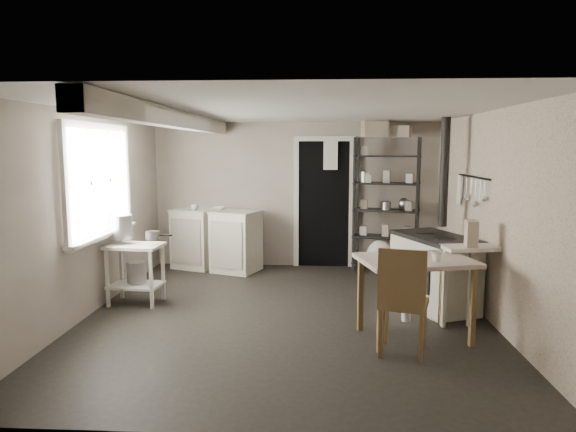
# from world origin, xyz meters

# --- Properties ---
(floor) EXTENTS (5.00, 5.00, 0.00)m
(floor) POSITION_xyz_m (0.00, 0.00, 0.00)
(floor) COLOR black
(floor) RESTS_ON ground
(ceiling) EXTENTS (5.00, 5.00, 0.00)m
(ceiling) POSITION_xyz_m (0.00, 0.00, 2.30)
(ceiling) COLOR silver
(ceiling) RESTS_ON wall_back
(wall_back) EXTENTS (4.50, 0.02, 2.30)m
(wall_back) POSITION_xyz_m (0.00, 2.50, 1.15)
(wall_back) COLOR #A3978B
(wall_back) RESTS_ON ground
(wall_front) EXTENTS (4.50, 0.02, 2.30)m
(wall_front) POSITION_xyz_m (0.00, -2.50, 1.15)
(wall_front) COLOR #A3978B
(wall_front) RESTS_ON ground
(wall_left) EXTENTS (0.02, 5.00, 2.30)m
(wall_left) POSITION_xyz_m (-2.25, 0.00, 1.15)
(wall_left) COLOR #A3978B
(wall_left) RESTS_ON ground
(wall_right) EXTENTS (0.02, 5.00, 2.30)m
(wall_right) POSITION_xyz_m (2.25, 0.00, 1.15)
(wall_right) COLOR #A3978B
(wall_right) RESTS_ON ground
(window) EXTENTS (0.12, 1.76, 1.28)m
(window) POSITION_xyz_m (-2.22, 0.20, 1.50)
(window) COLOR silver
(window) RESTS_ON wall_left
(doorway) EXTENTS (0.96, 0.10, 2.08)m
(doorway) POSITION_xyz_m (0.45, 2.47, 1.00)
(doorway) COLOR silver
(doorway) RESTS_ON ground
(ceiling_beam) EXTENTS (0.18, 5.00, 0.18)m
(ceiling_beam) POSITION_xyz_m (-1.20, 0.00, 2.20)
(ceiling_beam) COLOR silver
(ceiling_beam) RESTS_ON ceiling
(wallpaper_panel) EXTENTS (0.01, 5.00, 2.30)m
(wallpaper_panel) POSITION_xyz_m (2.24, 0.00, 1.15)
(wallpaper_panel) COLOR beige
(wallpaper_panel) RESTS_ON wall_right
(utensil_rail) EXTENTS (0.06, 1.20, 0.44)m
(utensil_rail) POSITION_xyz_m (2.19, 0.60, 1.55)
(utensil_rail) COLOR #B9B9BC
(utensil_rail) RESTS_ON wall_right
(prep_table) EXTENTS (0.68, 0.51, 0.73)m
(prep_table) POSITION_xyz_m (-1.86, 0.33, 0.40)
(prep_table) COLOR silver
(prep_table) RESTS_ON ground
(stockpot) EXTENTS (0.27, 0.27, 0.29)m
(stockpot) POSITION_xyz_m (-2.04, 0.39, 0.94)
(stockpot) COLOR #B9B9BC
(stockpot) RESTS_ON prep_table
(saucepan) EXTENTS (0.17, 0.17, 0.09)m
(saucepan) POSITION_xyz_m (-1.64, 0.34, 0.85)
(saucepan) COLOR #B9B9BC
(saucepan) RESTS_ON prep_table
(bucket) EXTENTS (0.25, 0.25, 0.25)m
(bucket) POSITION_xyz_m (-1.87, 0.37, 0.39)
(bucket) COLOR #B9B9BC
(bucket) RESTS_ON prep_table
(base_cabinets) EXTENTS (1.55, 1.06, 0.94)m
(base_cabinets) POSITION_xyz_m (-1.23, 2.18, 0.46)
(base_cabinets) COLOR silver
(base_cabinets) RESTS_ON ground
(mixing_bowl) EXTENTS (0.28, 0.28, 0.07)m
(mixing_bowl) POSITION_xyz_m (-1.19, 2.17, 0.95)
(mixing_bowl) COLOR white
(mixing_bowl) RESTS_ON base_cabinets
(counter_cup) EXTENTS (0.14, 0.14, 0.09)m
(counter_cup) POSITION_xyz_m (-1.55, 2.07, 0.97)
(counter_cup) COLOR white
(counter_cup) RESTS_ON base_cabinets
(shelf_rack) EXTENTS (1.04, 0.62, 2.05)m
(shelf_rack) POSITION_xyz_m (1.39, 2.16, 0.95)
(shelf_rack) COLOR black
(shelf_rack) RESTS_ON ground
(shelf_jar) EXTENTS (0.08, 0.09, 0.17)m
(shelf_jar) POSITION_xyz_m (1.11, 2.15, 1.36)
(shelf_jar) COLOR white
(shelf_jar) RESTS_ON shelf_rack
(storage_box_a) EXTENTS (0.38, 0.34, 0.24)m
(storage_box_a) POSITION_xyz_m (1.19, 2.12, 2.01)
(storage_box_a) COLOR #C3B49D
(storage_box_a) RESTS_ON shelf_rack
(storage_box_b) EXTENTS (0.33, 0.32, 0.17)m
(storage_box_b) POSITION_xyz_m (1.59, 2.16, 1.99)
(storage_box_b) COLOR #C3B49D
(storage_box_b) RESTS_ON shelf_rack
(stove) EXTENTS (0.96, 1.25, 0.86)m
(stove) POSITION_xyz_m (1.74, 0.40, 0.44)
(stove) COLOR silver
(stove) RESTS_ON ground
(stovepipe) EXTENTS (0.15, 0.15, 1.52)m
(stovepipe) POSITION_xyz_m (1.94, 0.89, 1.59)
(stovepipe) COLOR black
(stovepipe) RESTS_ON stove
(side_ledge) EXTENTS (0.61, 0.40, 0.87)m
(side_ledge) POSITION_xyz_m (1.95, -0.28, 0.43)
(side_ledge) COLOR silver
(side_ledge) RESTS_ON ground
(oats_box) EXTENTS (0.13, 0.19, 0.28)m
(oats_box) POSITION_xyz_m (1.94, -0.32, 1.01)
(oats_box) COLOR #C3B49D
(oats_box) RESTS_ON side_ledge
(work_table) EXTENTS (1.22, 0.97, 0.82)m
(work_table) POSITION_xyz_m (1.31, -0.66, 0.38)
(work_table) COLOR beige
(work_table) RESTS_ON ground
(table_cup) EXTENTS (0.12, 0.12, 0.10)m
(table_cup) POSITION_xyz_m (1.48, -0.78, 0.81)
(table_cup) COLOR white
(table_cup) RESTS_ON work_table
(chair) EXTENTS (0.53, 0.54, 1.02)m
(chair) POSITION_xyz_m (1.14, -1.05, 0.48)
(chair) COLOR brown
(chair) RESTS_ON ground
(flour_sack) EXTENTS (0.47, 0.41, 0.51)m
(flour_sack) POSITION_xyz_m (1.31, 2.05, 0.24)
(flour_sack) COLOR silver
(flour_sack) RESTS_ON ground
(floor_crock) EXTENTS (0.13, 0.13, 0.13)m
(floor_crock) POSITION_xyz_m (1.33, -0.14, 0.07)
(floor_crock) COLOR white
(floor_crock) RESTS_ON ground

